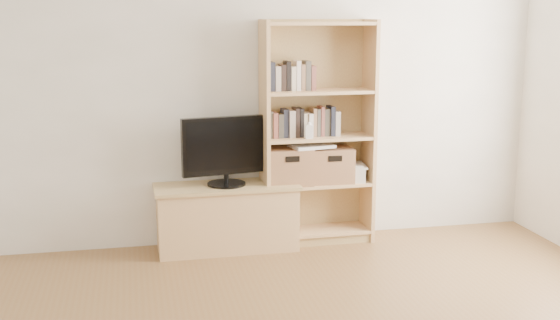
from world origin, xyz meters
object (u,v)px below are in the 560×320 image
object	(u,v)px
tv_stand	(227,218)
basket_right	(330,165)
basket_left	(289,166)
bookshelf	(318,133)
laptop	(311,146)
baby_monitor	(309,132)
television	(226,151)

from	to	relation	value
tv_stand	basket_right	distance (m)	0.92
tv_stand	basket_left	xyz separation A→B (m)	(0.50, 0.03, 0.39)
bookshelf	basket_right	bearing A→B (deg)	-2.60
basket_right	laptop	distance (m)	0.23
baby_monitor	laptop	bearing A→B (deg)	69.58
tv_stand	laptop	world-z (taller)	laptop
bookshelf	basket_right	size ratio (longest dim) A/B	5.30
basket_left	bookshelf	bearing A→B (deg)	3.30
basket_right	laptop	bearing A→B (deg)	-171.82
tv_stand	baby_monitor	bearing A→B (deg)	-5.48
basket_right	baby_monitor	bearing A→B (deg)	-153.36
laptop	bookshelf	bearing A→B (deg)	11.33
tv_stand	baby_monitor	size ratio (longest dim) A/B	10.14
bookshelf	baby_monitor	size ratio (longest dim) A/B	16.75
bookshelf	basket_right	distance (m)	0.27
tv_stand	laptop	size ratio (longest dim) A/B	3.30
bookshelf	tv_stand	bearing A→B (deg)	-177.59
basket_right	tv_stand	bearing A→B (deg)	-175.93
television	basket_right	world-z (taller)	television
basket_left	baby_monitor	bearing A→B (deg)	-32.06
television	laptop	bearing A→B (deg)	-7.94
basket_left	laptop	world-z (taller)	laptop
baby_monitor	basket_right	bearing A→B (deg)	32.90
television	basket_right	xyz separation A→B (m)	(0.84, 0.04, -0.15)
bookshelf	basket_left	xyz separation A→B (m)	(-0.23, -0.01, -0.25)
tv_stand	bookshelf	world-z (taller)	bookshelf
television	basket_left	world-z (taller)	television
bookshelf	basket_left	bearing A→B (deg)	-178.81
bookshelf	laptop	xyz separation A→B (m)	(-0.05, -0.02, -0.09)
baby_monitor	television	bearing A→B (deg)	-177.45
television	baby_monitor	distance (m)	0.65
basket_left	basket_right	bearing A→B (deg)	2.10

